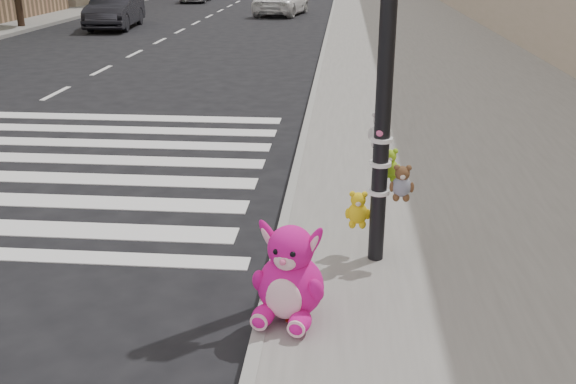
# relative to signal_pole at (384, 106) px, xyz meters

# --- Properties ---
(ground) EXTENTS (120.00, 120.00, 0.00)m
(ground) POSITION_rel_signal_pole_xyz_m (-2.60, -1.82, -1.78)
(ground) COLOR black
(ground) RESTS_ON ground
(sidewalk_near) EXTENTS (7.00, 80.00, 0.14)m
(sidewalk_near) POSITION_rel_signal_pole_xyz_m (2.40, 8.18, -1.71)
(sidewalk_near) COLOR slate
(sidewalk_near) RESTS_ON ground
(curb_edge) EXTENTS (0.12, 80.00, 0.15)m
(curb_edge) POSITION_rel_signal_pole_xyz_m (-1.05, 8.18, -1.71)
(curb_edge) COLOR gray
(curb_edge) RESTS_ON ground
(signal_pole) EXTENTS (0.69, 0.48, 4.00)m
(signal_pole) POSITION_rel_signal_pole_xyz_m (0.00, 0.00, 0.00)
(signal_pole) COLOR black
(signal_pole) RESTS_ON sidewalk_near
(pink_bunny) EXTENTS (0.69, 0.77, 0.92)m
(pink_bunny) POSITION_rel_signal_pole_xyz_m (-0.81, -1.24, -1.26)
(pink_bunny) COLOR #DA128B
(pink_bunny) RESTS_ON sidewalk_near
(red_teddy) EXTENTS (0.14, 0.12, 0.18)m
(red_teddy) POSITION_rel_signal_pole_xyz_m (-0.80, -1.32, -1.55)
(red_teddy) COLOR #AF1E11
(red_teddy) RESTS_ON sidewalk_near
(car_dark_far) EXTENTS (2.03, 4.72, 1.51)m
(car_dark_far) POSITION_rel_signal_pole_xyz_m (-10.00, 20.89, -1.02)
(car_dark_far) COLOR black
(car_dark_far) RESTS_ON ground
(car_white_near) EXTENTS (2.69, 4.64, 1.22)m
(car_white_near) POSITION_rel_signal_pole_xyz_m (-3.58, 27.17, -1.17)
(car_white_near) COLOR white
(car_white_near) RESTS_ON ground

